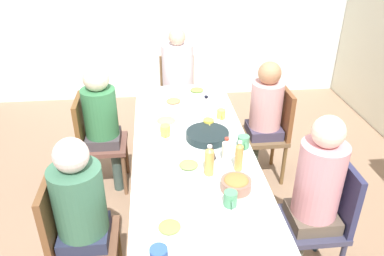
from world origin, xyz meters
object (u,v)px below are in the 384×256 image
at_px(cup_7, 165,131).
at_px(bottle_0, 226,150).
at_px(serving_pan, 207,135).
at_px(cup_1, 243,142).
at_px(dining_table, 192,154).
at_px(plate_2, 173,102).
at_px(chair_4, 324,215).
at_px(plate_1, 170,229).
at_px(bowl_1, 236,183).
at_px(cup_3, 230,199).
at_px(person_1, 102,118).
at_px(cup_2, 186,110).
at_px(chair_1, 95,138).
at_px(bowl_0, 166,123).
at_px(person_2, 264,111).
at_px(person_5, 82,207).
at_px(cup_6, 159,256).
at_px(cup_0, 173,115).
at_px(plate_3, 197,91).
at_px(bottle_2, 209,161).
at_px(person_4, 316,188).
at_px(bottle_3, 239,156).
at_px(plate_0, 189,166).
at_px(cup_5, 209,124).
at_px(chair_3, 178,92).
at_px(chair_5, 72,234).
at_px(bottle_1, 206,110).
at_px(chair_2, 272,129).

bearing_deg(cup_7, bottle_0, 45.97).
distance_m(serving_pan, cup_1, 0.29).
xyz_separation_m(dining_table, plate_2, (-0.75, -0.09, 0.09)).
distance_m(plate_2, serving_pan, 0.70).
relative_size(chair_4, plate_1, 4.05).
distance_m(bowl_1, cup_3, 0.16).
bearing_deg(person_1, cup_2, 83.64).
distance_m(chair_1, bowl_0, 0.75).
height_order(person_2, chair_4, person_2).
height_order(person_5, cup_6, person_5).
distance_m(cup_0, cup_7, 0.29).
distance_m(person_5, plate_3, 1.80).
xyz_separation_m(cup_1, bottle_2, (0.31, -0.30, 0.06)).
distance_m(person_4, plate_2, 1.57).
bearing_deg(bottle_3, cup_1, 160.75).
distance_m(person_1, cup_2, 0.73).
bearing_deg(cup_6, cup_3, 132.19).
height_order(chair_1, bottle_3, bottle_3).
relative_size(dining_table, cup_7, 21.22).
bearing_deg(plate_1, person_1, -160.71).
xyz_separation_m(person_5, plate_2, (-1.34, 0.63, 0.04)).
bearing_deg(plate_0, plate_3, 170.86).
height_order(plate_3, bottle_2, bottle_2).
bearing_deg(cup_5, person_1, -110.95).
relative_size(cup_3, bottle_3, 0.52).
relative_size(plate_1, bowl_1, 1.15).
bearing_deg(plate_2, chair_3, 173.53).
relative_size(chair_3, plate_0, 3.84).
bearing_deg(bottle_3, bowl_1, -16.01).
relative_size(chair_1, chair_5, 1.00).
height_order(dining_table, cup_6, cup_6).
xyz_separation_m(serving_pan, bottle_2, (0.46, -0.05, 0.07)).
height_order(serving_pan, cup_6, cup_6).
xyz_separation_m(bowl_1, bottle_1, (-0.92, -0.06, 0.07)).
bearing_deg(chair_3, cup_2, 0.04).
distance_m(plate_1, serving_pan, 1.01).
bearing_deg(serving_pan, bottle_0, 15.56).
bearing_deg(chair_2, bottle_2, -37.54).
height_order(chair_3, bowl_0, chair_3).
xyz_separation_m(plate_2, cup_0, (0.31, -0.02, 0.02)).
xyz_separation_m(cup_7, bottle_1, (-0.20, 0.35, 0.07)).
bearing_deg(chair_4, cup_2, -143.51).
bearing_deg(serving_pan, bowl_0, -125.26).
distance_m(chair_4, person_4, 0.25).
bearing_deg(bottle_2, chair_3, -177.79).
bearing_deg(bowl_1, plate_1, -53.62).
xyz_separation_m(person_1, cup_2, (0.08, 0.73, 0.08)).
height_order(cup_2, cup_6, cup_2).
distance_m(chair_5, cup_0, 1.28).
bearing_deg(bowl_1, bottle_1, -175.97).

